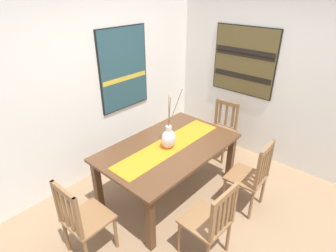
{
  "coord_description": "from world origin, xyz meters",
  "views": [
    {
      "loc": [
        -2.1,
        -1.28,
        2.55
      ],
      "look_at": [
        0.15,
        0.75,
        0.97
      ],
      "focal_mm": 29.45,
      "sensor_mm": 36.0,
      "label": 1
    }
  ],
  "objects_px": {
    "dining_table": "(169,152)",
    "chair_0": "(251,175)",
    "chair_2": "(211,221)",
    "painting_on_back_wall": "(124,69)",
    "chair_3": "(221,129)",
    "chair_1": "(82,219)",
    "centerpiece_vase": "(169,138)",
    "painting_on_side_wall": "(244,61)"
  },
  "relations": [
    {
      "from": "chair_0",
      "to": "painting_on_side_wall",
      "type": "xyz_separation_m",
      "value": [
        1.24,
        0.9,
        0.99
      ]
    },
    {
      "from": "chair_3",
      "to": "painting_on_back_wall",
      "type": "height_order",
      "value": "painting_on_back_wall"
    },
    {
      "from": "chair_2",
      "to": "dining_table",
      "type": "bearing_deg",
      "value": 64.47
    },
    {
      "from": "chair_0",
      "to": "painting_on_back_wall",
      "type": "distance_m",
      "value": 2.26
    },
    {
      "from": "centerpiece_vase",
      "to": "chair_2",
      "type": "distance_m",
      "value": 1.1
    },
    {
      "from": "painting_on_back_wall",
      "to": "painting_on_side_wall",
      "type": "xyz_separation_m",
      "value": [
        1.43,
        -1.14,
        0.04
      ]
    },
    {
      "from": "chair_0",
      "to": "painting_on_back_wall",
      "type": "bearing_deg",
      "value": 95.39
    },
    {
      "from": "centerpiece_vase",
      "to": "chair_0",
      "type": "distance_m",
      "value": 1.1
    },
    {
      "from": "painting_on_back_wall",
      "to": "painting_on_side_wall",
      "type": "bearing_deg",
      "value": -38.47
    },
    {
      "from": "painting_on_side_wall",
      "to": "dining_table",
      "type": "bearing_deg",
      "value": 179.14
    },
    {
      "from": "chair_1",
      "to": "chair_3",
      "type": "xyz_separation_m",
      "value": [
        2.57,
        0.02,
        -0.02
      ]
    },
    {
      "from": "chair_1",
      "to": "centerpiece_vase",
      "type": "bearing_deg",
      "value": -1.06
    },
    {
      "from": "chair_0",
      "to": "dining_table",
      "type": "bearing_deg",
      "value": 116.38
    },
    {
      "from": "dining_table",
      "to": "chair_3",
      "type": "xyz_separation_m",
      "value": [
        1.29,
        0.01,
        -0.18
      ]
    },
    {
      "from": "chair_3",
      "to": "painting_on_side_wall",
      "type": "relative_size",
      "value": 0.86
    },
    {
      "from": "dining_table",
      "to": "chair_0",
      "type": "distance_m",
      "value": 1.05
    },
    {
      "from": "centerpiece_vase",
      "to": "painting_on_side_wall",
      "type": "height_order",
      "value": "painting_on_side_wall"
    },
    {
      "from": "chair_2",
      "to": "painting_on_back_wall",
      "type": "height_order",
      "value": "painting_on_back_wall"
    },
    {
      "from": "chair_0",
      "to": "painting_on_side_wall",
      "type": "distance_m",
      "value": 1.83
    },
    {
      "from": "chair_1",
      "to": "painting_on_back_wall",
      "type": "relative_size",
      "value": 0.8
    },
    {
      "from": "painting_on_side_wall",
      "to": "chair_3",
      "type": "bearing_deg",
      "value": 174.41
    },
    {
      "from": "chair_0",
      "to": "chair_1",
      "type": "height_order",
      "value": "chair_0"
    },
    {
      "from": "chair_0",
      "to": "chair_3",
      "type": "bearing_deg",
      "value": 48.78
    },
    {
      "from": "painting_on_back_wall",
      "to": "chair_2",
      "type": "bearing_deg",
      "value": -109.33
    },
    {
      "from": "dining_table",
      "to": "centerpiece_vase",
      "type": "distance_m",
      "value": 0.24
    },
    {
      "from": "chair_0",
      "to": "chair_2",
      "type": "relative_size",
      "value": 1.04
    },
    {
      "from": "centerpiece_vase",
      "to": "chair_2",
      "type": "relative_size",
      "value": 0.79
    },
    {
      "from": "painting_on_back_wall",
      "to": "chair_1",
      "type": "bearing_deg",
      "value": -144.32
    },
    {
      "from": "dining_table",
      "to": "painting_on_side_wall",
      "type": "xyz_separation_m",
      "value": [
        1.7,
        -0.03,
        0.85
      ]
    },
    {
      "from": "centerpiece_vase",
      "to": "chair_3",
      "type": "xyz_separation_m",
      "value": [
        1.32,
        0.04,
        -0.41
      ]
    },
    {
      "from": "chair_1",
      "to": "chair_2",
      "type": "distance_m",
      "value": 1.26
    },
    {
      "from": "dining_table",
      "to": "painting_on_side_wall",
      "type": "relative_size",
      "value": 1.7
    },
    {
      "from": "centerpiece_vase",
      "to": "chair_2",
      "type": "height_order",
      "value": "centerpiece_vase"
    },
    {
      "from": "chair_1",
      "to": "chair_2",
      "type": "relative_size",
      "value": 1.03
    },
    {
      "from": "chair_2",
      "to": "chair_3",
      "type": "distance_m",
      "value": 2.0
    },
    {
      "from": "centerpiece_vase",
      "to": "chair_1",
      "type": "distance_m",
      "value": 1.31
    },
    {
      "from": "dining_table",
      "to": "chair_0",
      "type": "bearing_deg",
      "value": -63.62
    },
    {
      "from": "centerpiece_vase",
      "to": "chair_3",
      "type": "bearing_deg",
      "value": 1.78
    },
    {
      "from": "dining_table",
      "to": "chair_3",
      "type": "distance_m",
      "value": 1.3
    },
    {
      "from": "chair_0",
      "to": "painting_on_side_wall",
      "type": "relative_size",
      "value": 0.92
    },
    {
      "from": "chair_1",
      "to": "chair_2",
      "type": "height_order",
      "value": "chair_1"
    },
    {
      "from": "chair_0",
      "to": "painting_on_back_wall",
      "type": "height_order",
      "value": "painting_on_back_wall"
    }
  ]
}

